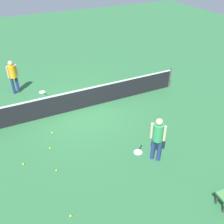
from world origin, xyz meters
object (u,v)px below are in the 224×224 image
player_near_side (158,136)px  tennis_ball_by_net (71,216)px  player_far_side (13,74)px  tennis_ball_midcourt (56,170)px  tennis_racket_near_player (138,152)px  tennis_ball_near_player (23,164)px  tennis_ball_baseline (50,148)px  tennis_ball_stray_left (52,133)px  tennis_racket_far_player (42,92)px

player_near_side → tennis_ball_by_net: size_ratio=25.76×
player_far_side → tennis_ball_midcourt: (0.28, -6.15, -0.98)m
tennis_racket_near_player → tennis_ball_by_net: (-3.05, -1.46, 0.02)m
tennis_racket_near_player → tennis_ball_midcourt: tennis_ball_midcourt is taller
tennis_ball_near_player → tennis_ball_baseline: 1.10m
tennis_ball_midcourt → tennis_ball_stray_left: (0.42, 2.06, 0.00)m
tennis_racket_near_player → tennis_ball_by_net: size_ratio=8.43×
tennis_ball_by_net → player_far_side: bearing=91.1°
player_near_side → tennis_ball_midcourt: bearing=163.8°
tennis_ball_stray_left → player_far_side: bearing=99.7°
tennis_ball_near_player → tennis_racket_far_player: bearing=69.4°
tennis_ball_near_player → tennis_ball_stray_left: (1.34, 1.27, 0.00)m
tennis_racket_far_player → tennis_ball_by_net: tennis_ball_by_net is taller
tennis_ball_by_net → tennis_ball_stray_left: same height
tennis_ball_near_player → tennis_ball_midcourt: bearing=-40.4°
tennis_ball_near_player → tennis_ball_baseline: same height
tennis_racket_far_player → tennis_ball_midcourt: tennis_ball_midcourt is taller
tennis_ball_by_net → tennis_racket_near_player: bearing=25.6°
tennis_ball_near_player → tennis_ball_midcourt: size_ratio=1.00×
tennis_ball_baseline → player_far_side: bearing=94.4°
player_far_side → tennis_racket_near_player: 7.34m
tennis_racket_far_player → tennis_ball_by_net: (-1.01, -7.43, 0.02)m
tennis_racket_near_player → tennis_racket_far_player: 6.31m
player_far_side → tennis_ball_baseline: player_far_side is taller
player_near_side → tennis_racket_near_player: player_near_side is taller
tennis_ball_midcourt → tennis_racket_near_player: bearing=-7.5°
player_near_side → tennis_ball_midcourt: 3.53m
tennis_racket_near_player → tennis_ball_stray_left: size_ratio=8.43×
tennis_racket_far_player → tennis_ball_midcourt: 5.66m
tennis_racket_near_player → tennis_ball_baseline: bearing=150.8°
tennis_ball_baseline → tennis_racket_near_player: bearing=-29.2°
player_far_side → tennis_ball_midcourt: bearing=-87.4°
player_far_side → tennis_ball_by_net: player_far_side is taller
player_far_side → tennis_ball_stray_left: (0.70, -4.09, -0.98)m
player_far_side → player_near_side: bearing=-63.4°
tennis_ball_midcourt → tennis_ball_stray_left: same height
tennis_ball_near_player → tennis_ball_by_net: bearing=-73.1°
tennis_racket_near_player → tennis_ball_stray_left: 3.50m
tennis_ball_near_player → tennis_ball_stray_left: 1.85m
tennis_racket_near_player → player_near_side: bearing=-58.8°
player_near_side → tennis_ball_midcourt: player_near_side is taller
tennis_ball_near_player → tennis_ball_midcourt: 1.22m
tennis_ball_near_player → tennis_ball_midcourt: (0.93, -0.79, 0.00)m
player_far_side → tennis_ball_stray_left: bearing=-80.3°
player_near_side → tennis_ball_baseline: bearing=145.9°
player_far_side → tennis_ball_by_net: 8.05m
player_far_side → tennis_racket_far_player: 1.63m
tennis_ball_midcourt → tennis_ball_baseline: 1.20m
player_far_side → tennis_racket_near_player: bearing=-63.9°
tennis_ball_midcourt → tennis_ball_by_net: bearing=-93.9°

